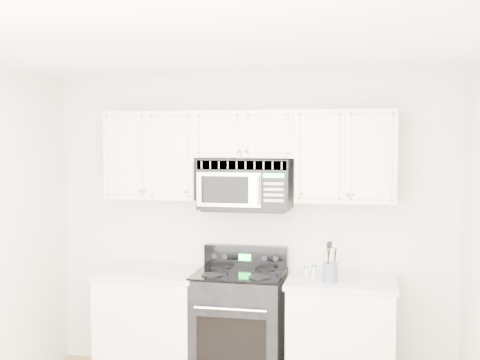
# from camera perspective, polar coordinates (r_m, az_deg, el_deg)

# --- Properties ---
(room) EXTENTS (3.51, 3.51, 2.61)m
(room) POSITION_cam_1_polar(r_m,az_deg,el_deg) (3.57, -4.33, -7.93)
(room) COLOR #A18756
(room) RESTS_ON ground
(base_cabinet_left) EXTENTS (0.86, 0.65, 0.92)m
(base_cabinet_left) POSITION_cam_1_polar(r_m,az_deg,el_deg) (5.36, -8.33, -13.61)
(base_cabinet_left) COLOR silver
(base_cabinet_left) RESTS_ON ground
(base_cabinet_right) EXTENTS (0.86, 0.65, 0.92)m
(base_cabinet_right) POSITION_cam_1_polar(r_m,az_deg,el_deg) (5.06, 9.54, -14.69)
(base_cabinet_right) COLOR silver
(base_cabinet_right) RESTS_ON ground
(range) EXTENTS (0.73, 0.67, 1.11)m
(range) POSITION_cam_1_polar(r_m,az_deg,el_deg) (5.14, -0.05, -13.65)
(range) COLOR black
(range) RESTS_ON ground
(upper_cabinets) EXTENTS (2.44, 0.37, 0.75)m
(upper_cabinets) POSITION_cam_1_polar(r_m,az_deg,el_deg) (5.04, 0.67, 2.75)
(upper_cabinets) COLOR silver
(upper_cabinets) RESTS_ON ground
(microwave) EXTENTS (0.76, 0.43, 0.42)m
(microwave) POSITION_cam_1_polar(r_m,az_deg,el_deg) (5.02, 0.53, -0.38)
(microwave) COLOR black
(microwave) RESTS_ON ground
(utensil_crock) EXTENTS (0.12, 0.12, 0.31)m
(utensil_crock) POSITION_cam_1_polar(r_m,az_deg,el_deg) (4.80, 8.53, -8.55)
(utensil_crock) COLOR slate
(utensil_crock) RESTS_ON base_cabinet_right
(shaker_salt) EXTENTS (0.05, 0.05, 0.11)m
(shaker_salt) POSITION_cam_1_polar(r_m,az_deg,el_deg) (4.92, 7.05, -8.56)
(shaker_salt) COLOR #B7B7CA
(shaker_salt) RESTS_ON base_cabinet_right
(shaker_pepper) EXTENTS (0.04, 0.04, 0.10)m
(shaker_pepper) POSITION_cam_1_polar(r_m,az_deg,el_deg) (4.93, 6.33, -8.62)
(shaker_pepper) COLOR #B7B7CA
(shaker_pepper) RESTS_ON base_cabinet_right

